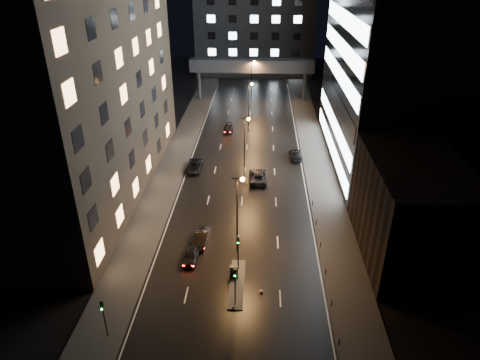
{
  "coord_description": "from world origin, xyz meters",
  "views": [
    {
      "loc": [
        2.51,
        -34.25,
        32.08
      ],
      "look_at": [
        -0.23,
        19.04,
        4.0
      ],
      "focal_mm": 32.0,
      "sensor_mm": 36.0,
      "label": 1
    }
  ],
  "objects": [
    {
      "name": "ground",
      "position": [
        0.0,
        40.0,
        0.0
      ],
      "size": [
        160.0,
        160.0,
        0.0
      ],
      "primitive_type": "plane",
      "color": "black",
      "rests_on": "ground"
    },
    {
      "name": "sidewalk_left",
      "position": [
        -12.5,
        35.0,
        0.07
      ],
      "size": [
        5.0,
        110.0,
        0.15
      ],
      "primitive_type": "cube",
      "color": "#383533",
      "rests_on": "ground"
    },
    {
      "name": "sidewalk_right",
      "position": [
        12.5,
        35.0,
        0.07
      ],
      "size": [
        5.0,
        110.0,
        0.15
      ],
      "primitive_type": "cube",
      "color": "#383533",
      "rests_on": "ground"
    },
    {
      "name": "building_left",
      "position": [
        -22.5,
        24.0,
        20.0
      ],
      "size": [
        15.0,
        48.0,
        40.0
      ],
      "primitive_type": "cube",
      "color": "#2D2319",
      "rests_on": "ground"
    },
    {
      "name": "building_right_low",
      "position": [
        20.0,
        9.0,
        6.0
      ],
      "size": [
        10.0,
        18.0,
        12.0
      ],
      "primitive_type": "cube",
      "color": "black",
      "rests_on": "ground"
    },
    {
      "name": "building_right_glass",
      "position": [
        25.0,
        36.0,
        22.5
      ],
      "size": [
        20.0,
        36.0,
        45.0
      ],
      "primitive_type": "cube",
      "color": "black",
      "rests_on": "ground"
    },
    {
      "name": "building_far",
      "position": [
        0.0,
        98.0,
        12.5
      ],
      "size": [
        34.0,
        14.0,
        25.0
      ],
      "primitive_type": "cube",
      "color": "#333335",
      "rests_on": "ground"
    },
    {
      "name": "skybridge",
      "position": [
        0.0,
        70.0,
        8.34
      ],
      "size": [
        30.0,
        3.0,
        10.0
      ],
      "color": "#333335",
      "rests_on": "ground"
    },
    {
      "name": "median_island",
      "position": [
        0.3,
        2.0,
        0.07
      ],
      "size": [
        1.6,
        8.0,
        0.15
      ],
      "primitive_type": "cube",
      "color": "#383533",
      "rests_on": "ground"
    },
    {
      "name": "traffic_signal_near",
      "position": [
        0.3,
        4.49,
        3.09
      ],
      "size": [
        0.28,
        0.34,
        4.4
      ],
      "color": "black",
      "rests_on": "median_island"
    },
    {
      "name": "traffic_signal_far",
      "position": [
        0.3,
        -1.01,
        3.09
      ],
      "size": [
        0.28,
        0.34,
        4.4
      ],
      "color": "black",
      "rests_on": "median_island"
    },
    {
      "name": "traffic_signal_corner",
      "position": [
        -11.5,
        -6.01,
        2.94
      ],
      "size": [
        0.28,
        0.34,
        4.4
      ],
      "color": "black",
      "rests_on": "ground"
    },
    {
      "name": "bollard_row",
      "position": [
        10.2,
        6.5,
        0.45
      ],
      "size": [
        0.12,
        25.12,
        0.9
      ],
      "color": "black",
      "rests_on": "ground"
    },
    {
      "name": "streetlight_near",
      "position": [
        0.16,
        8.0,
        6.5
      ],
      "size": [
        1.45,
        0.5,
        10.15
      ],
      "color": "black",
      "rests_on": "ground"
    },
    {
      "name": "streetlight_mid_a",
      "position": [
        0.16,
        28.0,
        6.5
      ],
      "size": [
        1.45,
        0.5,
        10.15
      ],
      "color": "black",
      "rests_on": "ground"
    },
    {
      "name": "streetlight_mid_b",
      "position": [
        0.16,
        48.0,
        6.5
      ],
      "size": [
        1.45,
        0.5,
        10.15
      ],
      "color": "black",
      "rests_on": "ground"
    },
    {
      "name": "streetlight_far",
      "position": [
        0.16,
        68.0,
        6.5
      ],
      "size": [
        1.45,
        0.5,
        10.15
      ],
      "color": "black",
      "rests_on": "ground"
    },
    {
      "name": "car_away_a",
      "position": [
        -5.37,
        6.02,
        0.72
      ],
      "size": [
        1.92,
        4.29,
        1.43
      ],
      "primitive_type": "imported",
      "rotation": [
        0.0,
        0.0,
        -0.06
      ],
      "color": "black",
      "rests_on": "ground"
    },
    {
      "name": "car_away_b",
      "position": [
        -4.59,
        9.38,
        0.76
      ],
      "size": [
        2.02,
        4.76,
        1.53
      ],
      "primitive_type": "imported",
      "rotation": [
        0.0,
        0.0,
        -0.09
      ],
      "color": "black",
      "rests_on": "ground"
    },
    {
      "name": "car_away_c",
      "position": [
        -8.5,
        29.77,
        0.75
      ],
      "size": [
        2.62,
        5.44,
        1.49
      ],
      "primitive_type": "imported",
      "rotation": [
        0.0,
        0.0,
        -0.03
      ],
      "color": "black",
      "rests_on": "ground"
    },
    {
      "name": "car_away_d",
      "position": [
        -4.12,
        47.76,
        0.65
      ],
      "size": [
        1.83,
        4.5,
        1.31
      ],
      "primitive_type": "imported",
      "rotation": [
        0.0,
        0.0,
        0.0
      ],
      "color": "black",
      "rests_on": "ground"
    },
    {
      "name": "car_toward_a",
      "position": [
        2.24,
        26.57,
        0.81
      ],
      "size": [
        2.91,
        5.92,
        1.62
      ],
      "primitive_type": "imported",
      "rotation": [
        0.0,
        0.0,
        3.18
      ],
      "color": "black",
      "rests_on": "ground"
    },
    {
      "name": "car_toward_b",
      "position": [
        8.84,
        35.52,
        0.73
      ],
      "size": [
        2.25,
        5.12,
        1.46
      ],
      "primitive_type": "imported",
      "rotation": [
        0.0,
        0.0,
        3.18
      ],
      "color": "black",
      "rests_on": "ground"
    },
    {
      "name": "utility_cabinet",
      "position": [
        -0.1,
        3.17,
        0.83
      ],
      "size": [
        0.89,
        0.5,
        1.37
      ],
      "primitive_type": "cube",
      "rotation": [
        0.0,
        0.0,
        0.05
      ],
      "color": "#444446",
      "rests_on": "median_island"
    },
    {
      "name": "cone_a",
      "position": [
        0.14,
        -1.74,
        0.25
      ],
      "size": [
        0.43,
        0.43,
        0.49
      ],
      "primitive_type": "cone",
      "rotation": [
        0.0,
        0.0,
        0.41
      ],
      "color": "red",
      "rests_on": "ground"
    },
    {
      "name": "cone_b",
      "position": [
        3.0,
        0.69,
        0.26
      ],
      "size": [
        0.41,
        0.41,
        0.53
      ],
      "primitive_type": "cone",
      "rotation": [
        0.0,
        0.0,
        -0.04
      ],
      "color": "red",
      "rests_on": "ground"
    }
  ]
}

